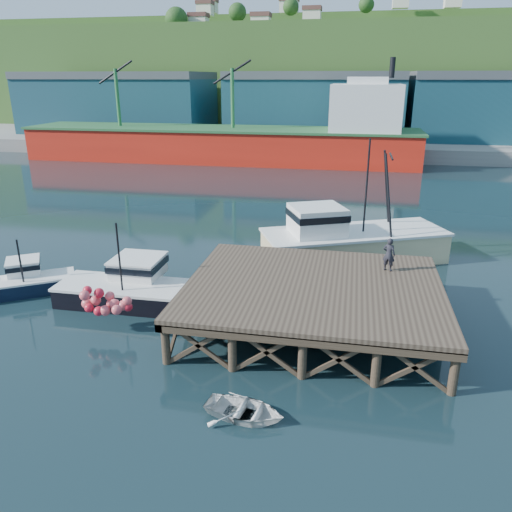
% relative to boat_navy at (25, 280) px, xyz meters
% --- Properties ---
extents(ground, '(300.00, 300.00, 0.00)m').
position_rel_boat_navy_xyz_m(ground, '(10.64, -0.87, -0.66)').
color(ground, black).
rests_on(ground, ground).
extents(wharf, '(12.00, 10.00, 2.62)m').
position_rel_boat_navy_xyz_m(wharf, '(16.14, -1.06, 1.28)').
color(wharf, brown).
rests_on(wharf, ground).
extents(far_quay, '(160.00, 40.00, 2.00)m').
position_rel_boat_navy_xyz_m(far_quay, '(10.64, 69.13, 0.34)').
color(far_quay, gray).
rests_on(far_quay, ground).
extents(warehouse_left, '(32.00, 16.00, 9.00)m').
position_rel_boat_navy_xyz_m(warehouse_left, '(-24.36, 64.13, 5.84)').
color(warehouse_left, '#194254').
rests_on(warehouse_left, far_quay).
extents(warehouse_mid, '(28.00, 16.00, 9.00)m').
position_rel_boat_navy_xyz_m(warehouse_mid, '(10.64, 64.13, 5.84)').
color(warehouse_mid, '#194254').
rests_on(warehouse_mid, far_quay).
extents(warehouse_right, '(30.00, 16.00, 9.00)m').
position_rel_boat_navy_xyz_m(warehouse_right, '(40.64, 64.13, 5.84)').
color(warehouse_right, '#194254').
rests_on(warehouse_right, far_quay).
extents(cargo_ship, '(55.50, 10.00, 13.75)m').
position_rel_boat_navy_xyz_m(cargo_ship, '(2.18, 47.13, 2.65)').
color(cargo_ship, red).
rests_on(cargo_ship, ground).
extents(hillside, '(220.00, 50.00, 22.00)m').
position_rel_boat_navy_xyz_m(hillside, '(10.64, 99.13, 10.34)').
color(hillside, '#2D511E').
rests_on(hillside, ground).
extents(boat_navy, '(5.45, 4.44, 3.28)m').
position_rel_boat_navy_xyz_m(boat_navy, '(0.00, 0.00, 0.00)').
color(boat_navy, black).
rests_on(boat_navy, ground).
extents(boat_black, '(7.58, 6.41, 4.68)m').
position_rel_boat_navy_xyz_m(boat_black, '(6.45, -0.10, 0.20)').
color(boat_black, black).
rests_on(boat_black, ground).
extents(trawler, '(12.44, 8.62, 7.87)m').
position_rel_boat_navy_xyz_m(trawler, '(17.72, 8.68, 0.96)').
color(trawler, beige).
rests_on(trawler, ground).
extents(dinghy, '(3.18, 2.51, 0.60)m').
position_rel_boat_navy_xyz_m(dinghy, '(14.42, -8.44, -0.36)').
color(dinghy, silver).
rests_on(dinghy, ground).
extents(dockworker, '(0.72, 0.59, 1.71)m').
position_rel_boat_navy_xyz_m(dockworker, '(19.66, 1.61, 2.32)').
color(dockworker, black).
rests_on(dockworker, wharf).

